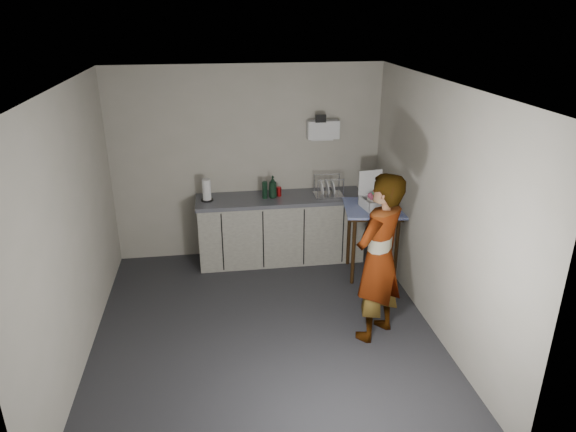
{
  "coord_description": "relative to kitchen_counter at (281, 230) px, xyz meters",
  "views": [
    {
      "loc": [
        -0.44,
        -4.66,
        3.24
      ],
      "look_at": [
        0.32,
        0.45,
        1.14
      ],
      "focal_mm": 32.0,
      "sensor_mm": 36.0,
      "label": 1
    }
  ],
  "objects": [
    {
      "name": "ground",
      "position": [
        -0.4,
        -1.7,
        -0.43
      ],
      "size": [
        4.0,
        4.0,
        0.0
      ],
      "primitive_type": "plane",
      "color": "#29292E",
      "rests_on": "ground"
    },
    {
      "name": "wall_back",
      "position": [
        -0.4,
        0.29,
        0.87
      ],
      "size": [
        3.6,
        0.02,
        2.6
      ],
      "primitive_type": "cube",
      "color": "#B3AF9C",
      "rests_on": "ground"
    },
    {
      "name": "wall_right",
      "position": [
        1.39,
        -1.7,
        0.87
      ],
      "size": [
        0.02,
        4.0,
        2.6
      ],
      "primitive_type": "cube",
      "color": "#B3AF9C",
      "rests_on": "ground"
    },
    {
      "name": "wall_left",
      "position": [
        -2.19,
        -1.7,
        0.87
      ],
      "size": [
        0.02,
        4.0,
        2.6
      ],
      "primitive_type": "cube",
      "color": "#B3AF9C",
      "rests_on": "ground"
    },
    {
      "name": "ceiling",
      "position": [
        -0.4,
        -1.7,
        2.17
      ],
      "size": [
        3.6,
        4.0,
        0.01
      ],
      "primitive_type": "cube",
      "color": "silver",
      "rests_on": "wall_back"
    },
    {
      "name": "kitchen_counter",
      "position": [
        0.0,
        0.0,
        0.0
      ],
      "size": [
        2.24,
        0.62,
        0.91
      ],
      "color": "black",
      "rests_on": "ground"
    },
    {
      "name": "wall_shelf",
      "position": [
        0.6,
        0.22,
        1.32
      ],
      "size": [
        0.42,
        0.18,
        0.37
      ],
      "color": "white",
      "rests_on": "ground"
    },
    {
      "name": "side_table",
      "position": [
        1.1,
        -0.6,
        0.39
      ],
      "size": [
        0.82,
        0.82,
        0.93
      ],
      "rotation": [
        0.0,
        0.0,
        -0.15
      ],
      "color": "#36220C",
      "rests_on": "ground"
    },
    {
      "name": "standing_man",
      "position": [
        0.74,
        -1.92,
        0.47
      ],
      "size": [
        0.78,
        0.75,
        1.8
      ],
      "primitive_type": "imported",
      "rotation": [
        0.0,
        0.0,
        3.82
      ],
      "color": "#B2A593",
      "rests_on": "ground"
    },
    {
      "name": "soap_bottle",
      "position": [
        -0.1,
        -0.01,
        0.63
      ],
      "size": [
        0.13,
        0.13,
        0.3
      ],
      "primitive_type": "imported",
      "rotation": [
        0.0,
        0.0,
        0.15
      ],
      "color": "black",
      "rests_on": "kitchen_counter"
    },
    {
      "name": "soda_can",
      "position": [
        -0.02,
        0.04,
        0.54
      ],
      "size": [
        0.06,
        0.06,
        0.12
      ],
      "primitive_type": "cylinder",
      "color": "#B51213",
      "rests_on": "kitchen_counter"
    },
    {
      "name": "dark_bottle",
      "position": [
        -0.21,
        -0.02,
        0.6
      ],
      "size": [
        0.07,
        0.07,
        0.23
      ],
      "primitive_type": "cylinder",
      "color": "black",
      "rests_on": "kitchen_counter"
    },
    {
      "name": "paper_towel",
      "position": [
        -0.97,
        0.0,
        0.62
      ],
      "size": [
        0.16,
        0.16,
        0.29
      ],
      "color": "black",
      "rests_on": "kitchen_counter"
    },
    {
      "name": "dish_rack",
      "position": [
        0.63,
        -0.04,
        0.54
      ],
      "size": [
        0.38,
        0.29,
        0.27
      ],
      "color": "silver",
      "rests_on": "kitchen_counter"
    },
    {
      "name": "bakery_box",
      "position": [
        1.1,
        -0.61,
        0.6
      ],
      "size": [
        0.36,
        0.37,
        0.44
      ],
      "rotation": [
        0.0,
        0.0,
        0.16
      ],
      "color": "white",
      "rests_on": "side_table"
    }
  ]
}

